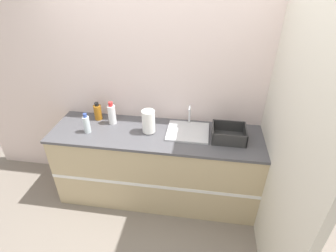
{
  "coord_description": "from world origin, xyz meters",
  "views": [
    {
      "loc": [
        0.48,
        -1.99,
        2.49
      ],
      "look_at": [
        0.14,
        0.29,
        1.04
      ],
      "focal_mm": 28.0,
      "sensor_mm": 36.0,
      "label": 1
    }
  ],
  "objects_px": {
    "bottle_white_spray": "(112,114)",
    "sink": "(188,131)",
    "dish_rack": "(229,135)",
    "bottle_amber": "(98,112)",
    "bottle_clear": "(87,124)",
    "paper_towel_roll": "(149,122)"
  },
  "relations": [
    {
      "from": "sink",
      "to": "bottle_white_spray",
      "type": "height_order",
      "value": "bottle_white_spray"
    },
    {
      "from": "paper_towel_roll",
      "to": "bottle_amber",
      "type": "bearing_deg",
      "value": 163.73
    },
    {
      "from": "dish_rack",
      "to": "bottle_clear",
      "type": "bearing_deg",
      "value": -176.48
    },
    {
      "from": "sink",
      "to": "bottle_white_spray",
      "type": "xyz_separation_m",
      "value": [
        -0.87,
        0.06,
        0.1
      ]
    },
    {
      "from": "dish_rack",
      "to": "bottle_white_spray",
      "type": "distance_m",
      "value": 1.3
    },
    {
      "from": "dish_rack",
      "to": "paper_towel_roll",
      "type": "bearing_deg",
      "value": 179.83
    },
    {
      "from": "sink",
      "to": "bottle_clear",
      "type": "relative_size",
      "value": 1.98
    },
    {
      "from": "bottle_white_spray",
      "to": "bottle_amber",
      "type": "bearing_deg",
      "value": 161.49
    },
    {
      "from": "dish_rack",
      "to": "bottle_clear",
      "type": "xyz_separation_m",
      "value": [
        -1.5,
        -0.09,
        0.05
      ]
    },
    {
      "from": "paper_towel_roll",
      "to": "bottle_white_spray",
      "type": "distance_m",
      "value": 0.46
    },
    {
      "from": "bottle_clear",
      "to": "sink",
      "type": "bearing_deg",
      "value": 8.23
    },
    {
      "from": "sink",
      "to": "dish_rack",
      "type": "relative_size",
      "value": 1.3
    },
    {
      "from": "bottle_white_spray",
      "to": "sink",
      "type": "bearing_deg",
      "value": -4.08
    },
    {
      "from": "dish_rack",
      "to": "bottle_white_spray",
      "type": "relative_size",
      "value": 1.29
    },
    {
      "from": "sink",
      "to": "bottle_clear",
      "type": "distance_m",
      "value": 1.09
    },
    {
      "from": "bottle_clear",
      "to": "bottle_white_spray",
      "type": "distance_m",
      "value": 0.3
    },
    {
      "from": "dish_rack",
      "to": "bottle_clear",
      "type": "distance_m",
      "value": 1.51
    },
    {
      "from": "sink",
      "to": "dish_rack",
      "type": "xyz_separation_m",
      "value": [
        0.43,
        -0.06,
        0.03
      ]
    },
    {
      "from": "sink",
      "to": "paper_towel_roll",
      "type": "distance_m",
      "value": 0.44
    },
    {
      "from": "sink",
      "to": "paper_towel_roll",
      "type": "relative_size",
      "value": 1.72
    },
    {
      "from": "sink",
      "to": "bottle_clear",
      "type": "height_order",
      "value": "sink"
    },
    {
      "from": "sink",
      "to": "bottle_amber",
      "type": "xyz_separation_m",
      "value": [
        -1.06,
        0.13,
        0.08
      ]
    }
  ]
}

